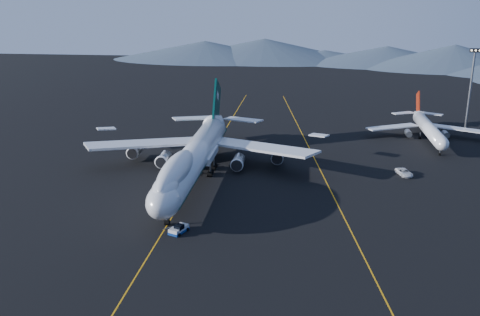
# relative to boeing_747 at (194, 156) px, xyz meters

# --- Properties ---
(ground) EXTENTS (500.00, 500.00, 0.00)m
(ground) POSITION_rel_boeing_747_xyz_m (-0.00, -0.03, -5.81)
(ground) COLOR black
(ground) RESTS_ON ground
(taxiway_line_main) EXTENTS (0.25, 220.00, 0.01)m
(taxiway_line_main) POSITION_rel_boeing_747_xyz_m (-0.00, -0.03, -5.80)
(taxiway_line_main) COLOR orange
(taxiway_line_main) RESTS_ON ground
(taxiway_line_side) EXTENTS (28.08, 198.09, 0.01)m
(taxiway_line_side) POSITION_rel_boeing_747_xyz_m (30.00, 9.97, -5.80)
(taxiway_line_side) COLOR orange
(taxiway_line_side) RESTS_ON ground
(boeing_747) EXTENTS (59.62, 72.43, 19.37)m
(boeing_747) POSITION_rel_boeing_747_xyz_m (0.00, 0.00, 0.00)
(boeing_747) COLOR silver
(boeing_747) RESTS_ON ground
(pushback_tug) EXTENTS (3.49, 4.61, 1.80)m
(pushback_tug) POSITION_rel_boeing_747_xyz_m (3.00, -29.53, -5.25)
(pushback_tug) COLOR silver
(pushback_tug) RESTS_ON ground
(second_jet) EXTENTS (36.76, 41.53, 11.82)m
(second_jet) POSITION_rel_boeing_747_xyz_m (62.65, 43.92, -2.24)
(second_jet) COLOR silver
(second_jet) RESTS_ON ground
(service_van) EXTENTS (4.13, 6.21, 1.59)m
(service_van) POSITION_rel_boeing_747_xyz_m (50.15, 8.92, -5.02)
(service_van) COLOR silver
(service_van) RESTS_ON ground
(floodlight_mast) EXTENTS (3.25, 2.44, 26.31)m
(floodlight_mast) POSITION_rel_boeing_747_xyz_m (76.86, 55.68, 7.52)
(floodlight_mast) COLOR black
(floodlight_mast) RESTS_ON ground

